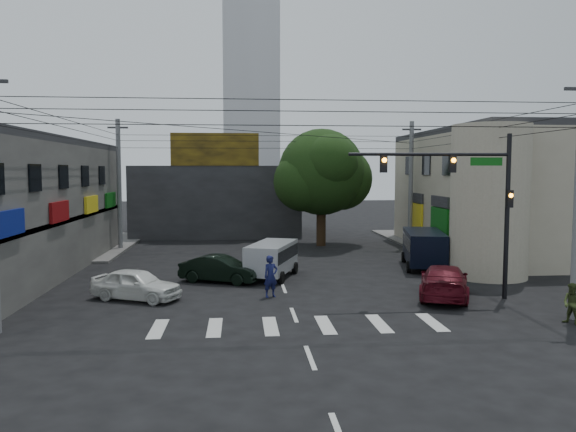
{
  "coord_description": "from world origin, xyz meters",
  "views": [
    {
      "loc": [
        -2.09,
        -24.34,
        5.62
      ],
      "look_at": [
        0.38,
        4.0,
        3.3
      ],
      "focal_mm": 35.0,
      "sensor_mm": 36.0,
      "label": 1
    }
  ],
  "objects": [
    {
      "name": "dark_sedan",
      "position": [
        -3.05,
        3.72,
        0.67
      ],
      "size": [
        4.31,
        5.09,
        1.35
      ],
      "primitive_type": "imported",
      "rotation": [
        0.0,
        0.0,
        1.18
      ],
      "color": "black",
      "rests_on": "ground"
    },
    {
      "name": "corner_column",
      "position": [
        11.0,
        4.0,
        4.0
      ],
      "size": [
        4.0,
        4.0,
        8.0
      ],
      "primitive_type": "cylinder",
      "color": "gray",
      "rests_on": "ground"
    },
    {
      "name": "building_far",
      "position": [
        -4.0,
        26.0,
        3.0
      ],
      "size": [
        14.0,
        10.0,
        6.0
      ],
      "primitive_type": "cube",
      "color": "#232326",
      "rests_on": "ground"
    },
    {
      "name": "billboard",
      "position": [
        -4.0,
        21.1,
        7.3
      ],
      "size": [
        7.0,
        0.3,
        2.6
      ],
      "primitive_type": "cube",
      "color": "olive",
      "rests_on": "building_far"
    },
    {
      "name": "traffic_gantry",
      "position": [
        7.82,
        -1.0,
        4.83
      ],
      "size": [
        7.1,
        0.35,
        7.2
      ],
      "color": "black",
      "rests_on": "ground"
    },
    {
      "name": "pedestrian_olive",
      "position": [
        10.0,
        -5.22,
        0.76
      ],
      "size": [
        1.24,
        1.21,
        1.53
      ],
      "primitive_type": "imported",
      "rotation": [
        0.0,
        0.0,
        -1.05
      ],
      "color": "#35411E",
      "rests_on": "ground"
    },
    {
      "name": "street_tree",
      "position": [
        4.0,
        17.0,
        5.47
      ],
      "size": [
        6.4,
        6.4,
        8.7
      ],
      "color": "black",
      "rests_on": "ground"
    },
    {
      "name": "building_right",
      "position": [
        18.0,
        13.0,
        4.0
      ],
      "size": [
        14.0,
        18.0,
        8.0
      ],
      "primitive_type": "cube",
      "color": "gray",
      "rests_on": "ground"
    },
    {
      "name": "traffic_officer",
      "position": [
        -0.72,
        0.2,
        0.93
      ],
      "size": [
        1.02,
        0.97,
        1.86
      ],
      "primitive_type": "imported",
      "rotation": [
        0.0,
        0.0,
        0.44
      ],
      "color": "#131643",
      "rests_on": "ground"
    },
    {
      "name": "maroon_sedan",
      "position": [
        6.91,
        -0.57,
        0.73
      ],
      "size": [
        5.32,
        6.35,
        1.46
      ],
      "primitive_type": "imported",
      "rotation": [
        0.0,
        0.0,
        2.79
      ],
      "color": "#4B0A14",
      "rests_on": "ground"
    },
    {
      "name": "navy_van",
      "position": [
        8.54,
        7.01,
        1.06
      ],
      "size": [
        6.13,
        4.2,
        2.12
      ],
      "primitive_type": null,
      "rotation": [
        0.0,
        0.0,
        1.36
      ],
      "color": "black",
      "rests_on": "ground"
    },
    {
      "name": "utility_pole_far_right",
      "position": [
        10.5,
        16.0,
        4.6
      ],
      "size": [
        0.32,
        0.32,
        9.2
      ],
      "primitive_type": "cylinder",
      "color": "#59595B",
      "rests_on": "ground"
    },
    {
      "name": "white_compact",
      "position": [
        -6.58,
        0.2,
        0.68
      ],
      "size": [
        4.6,
        5.2,
        1.36
      ],
      "primitive_type": "imported",
      "rotation": [
        0.0,
        0.0,
        1.15
      ],
      "color": "white",
      "rests_on": "ground"
    },
    {
      "name": "sidewalk_far_left",
      "position": [
        -18.0,
        18.0,
        0.07
      ],
      "size": [
        16.0,
        16.0,
        0.15
      ],
      "primitive_type": "cube",
      "color": "#514F4C",
      "rests_on": "ground"
    },
    {
      "name": "sidewalk_far_right",
      "position": [
        18.0,
        18.0,
        0.07
      ],
      "size": [
        16.0,
        16.0,
        0.15
      ],
      "primitive_type": "cube",
      "color": "#514F4C",
      "rests_on": "ground"
    },
    {
      "name": "tower_distant",
      "position": [
        0.0,
        70.0,
        22.0
      ],
      "size": [
        9.0,
        9.0,
        44.0
      ],
      "primitive_type": "cube",
      "color": "silver",
      "rests_on": "ground"
    },
    {
      "name": "ground",
      "position": [
        0.0,
        0.0,
        0.0
      ],
      "size": [
        160.0,
        160.0,
        0.0
      ],
      "primitive_type": "plane",
      "color": "black",
      "rests_on": "ground"
    },
    {
      "name": "utility_pole_far_left",
      "position": [
        -10.5,
        16.0,
        4.6
      ],
      "size": [
        0.32,
        0.32,
        9.2
      ],
      "primitive_type": "cylinder",
      "color": "#59595B",
      "rests_on": "ground"
    },
    {
      "name": "silver_minivan",
      "position": [
        -0.41,
        4.66,
        0.92
      ],
      "size": [
        5.38,
        4.43,
        1.84
      ],
      "primitive_type": null,
      "rotation": [
        0.0,
        0.0,
        1.24
      ],
      "color": "#A9ABB1",
      "rests_on": "ground"
    }
  ]
}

